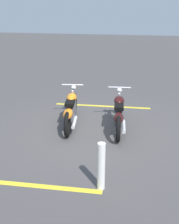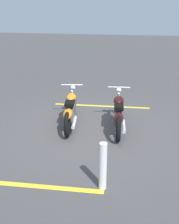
{
  "view_description": "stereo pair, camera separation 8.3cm",
  "coord_description": "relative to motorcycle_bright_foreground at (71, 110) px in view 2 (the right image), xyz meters",
  "views": [
    {
      "loc": [
        6.33,
        1.38,
        3.02
      ],
      "look_at": [
        0.35,
        0.0,
        0.65
      ],
      "focal_mm": 42.17,
      "sensor_mm": 36.0,
      "label": 1
    },
    {
      "loc": [
        6.35,
        1.3,
        3.02
      ],
      "look_at": [
        0.35,
        0.0,
        0.65
      ],
      "focal_mm": 42.17,
      "sensor_mm": 36.0,
      "label": 2
    }
  ],
  "objects": [
    {
      "name": "ground_plane",
      "position": [
        0.18,
        0.65,
        -0.46
      ],
      "size": [
        60.0,
        60.0,
        0.0
      ],
      "primitive_type": "plane",
      "color": "#474444"
    },
    {
      "name": "bollard_post",
      "position": [
        2.59,
        1.34,
        -0.0
      ],
      "size": [
        0.14,
        0.14,
        0.92
      ],
      "primitive_type": "cylinder",
      "color": "white",
      "rests_on": "ground"
    },
    {
      "name": "motorcycle_dark_foreground",
      "position": [
        -0.03,
        1.33,
        0.0
      ],
      "size": [
        2.23,
        0.65,
        1.04
      ],
      "rotation": [
        0.0,
        0.0,
        3.26
      ],
      "color": "black",
      "rests_on": "ground"
    },
    {
      "name": "parking_stripe_mid",
      "position": [
        2.83,
        -0.21,
        -0.46
      ],
      "size": [
        0.37,
        3.2,
        0.01
      ],
      "primitive_type": "cube",
      "rotation": [
        0.0,
        0.0,
        1.65
      ],
      "color": "yellow",
      "rests_on": "ground"
    },
    {
      "name": "motorcycle_bright_foreground",
      "position": [
        0.0,
        0.0,
        0.0
      ],
      "size": [
        2.22,
        0.71,
        1.04
      ],
      "rotation": [
        0.0,
        0.0,
        3.31
      ],
      "color": "black",
      "rests_on": "ground"
    },
    {
      "name": "parking_stripe_near",
      "position": [
        -1.75,
        0.57,
        -0.46
      ],
      "size": [
        0.37,
        3.2,
        0.01
      ],
      "primitive_type": "cube",
      "rotation": [
        0.0,
        0.0,
        1.65
      ],
      "color": "yellow",
      "rests_on": "ground"
    }
  ]
}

